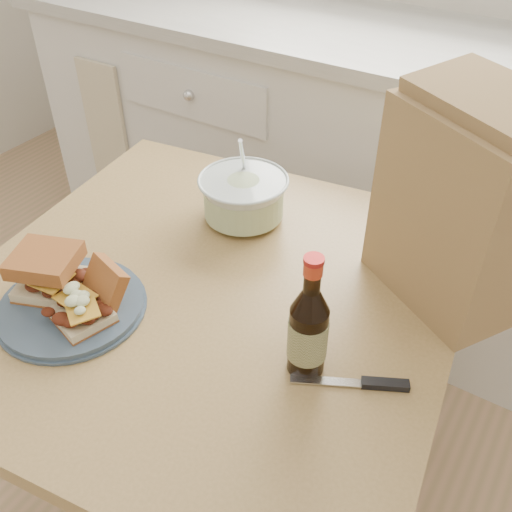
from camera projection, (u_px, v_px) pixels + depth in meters
The scene contains 9 objects.
cabinet_run at pixel (370, 175), 1.92m from camera, with size 2.50×0.64×0.94m.
dining_table at pixel (212, 327), 1.14m from camera, with size 1.01×1.01×0.75m.
plate at pixel (72, 306), 1.02m from camera, with size 0.26×0.26×0.02m, color #3D4F62.
sandwich_left at pixel (48, 271), 1.01m from camera, with size 0.14×0.14×0.08m.
sandwich_right at pixel (89, 301), 0.98m from camera, with size 0.12×0.15×0.08m.
coleslaw_bowl at pixel (244, 199), 1.21m from camera, with size 0.19×0.19×0.19m.
beer_bottle at pixel (308, 330), 0.87m from camera, with size 0.06×0.06×0.23m.
knife at pixel (370, 383), 0.88m from camera, with size 0.17×0.10×0.01m.
paper_bag at pixel (462, 210), 0.96m from camera, with size 0.27×0.18×0.35m, color #987449.
Camera 1 is at (0.57, 0.09, 1.46)m, focal length 40.00 mm.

